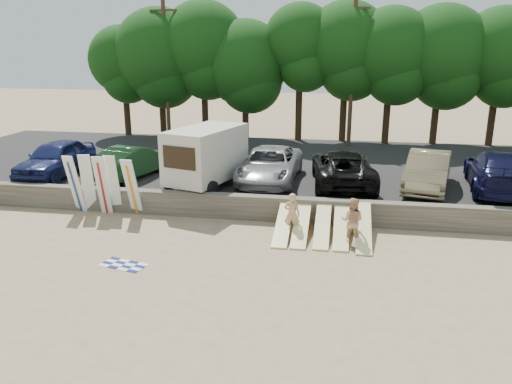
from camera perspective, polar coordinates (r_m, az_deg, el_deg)
ground at (r=17.54m, az=3.94°, el=-6.65°), size 120.00×120.00×0.00m
seawall at (r=20.16m, az=4.88°, el=-2.03°), size 44.00×0.50×1.00m
parking_lot at (r=27.40m, az=6.31°, el=2.57°), size 44.00×14.50×0.70m
treeline at (r=33.65m, az=7.76°, el=15.41°), size 32.84×6.26×9.12m
utility_poles at (r=32.10m, az=10.95°, el=13.57°), size 25.80×0.26×9.00m
box_trailer at (r=22.49m, az=-5.71°, el=4.36°), size 3.26×4.60×2.66m
car_0 at (r=26.26m, az=-21.90°, el=3.59°), size 2.10×5.11×1.73m
car_1 at (r=24.95m, az=-13.91°, el=3.44°), size 2.70×4.90×1.53m
car_2 at (r=23.41m, az=1.58°, el=3.12°), size 2.73×5.67×1.56m
car_3 at (r=23.13m, az=9.89°, el=2.76°), size 3.19×5.95×1.59m
car_4 at (r=23.33m, az=19.04°, el=2.28°), size 2.79×5.24×1.64m
car_5 at (r=24.19m, az=26.03°, el=2.12°), size 3.22×6.33×1.76m
surfboard_upright_0 at (r=22.26m, az=-20.01°, el=0.86°), size 0.59×0.75×2.54m
surfboard_upright_1 at (r=22.11m, az=-18.65°, el=0.93°), size 0.58×0.59×2.57m
surfboard_upright_2 at (r=21.64m, az=-17.15°, el=0.73°), size 0.51×0.60×2.56m
surfboard_upright_3 at (r=21.60m, az=-16.00°, el=0.81°), size 0.51×0.53×2.57m
surfboard_upright_4 at (r=21.10m, az=-13.99°, el=0.51°), size 0.54×0.84×2.50m
surfboard_low_0 at (r=18.77m, az=3.18°, el=-3.56°), size 0.56×2.90×0.91m
surfboard_low_1 at (r=18.73m, az=5.19°, el=-3.69°), size 0.56×2.91×0.88m
surfboard_low_2 at (r=18.72m, az=7.61°, el=-3.70°), size 0.56×2.89×0.94m
surfboard_low_3 at (r=18.73m, az=9.73°, el=-3.81°), size 0.56×2.90×0.92m
surfboard_low_4 at (r=18.54m, az=12.18°, el=-3.96°), size 0.56×2.86×1.04m
beachgoer_a at (r=18.61m, az=4.13°, el=-2.56°), size 0.62×0.43×1.64m
beachgoer_b at (r=18.08m, az=10.93°, el=-3.27°), size 0.96×0.82×1.72m
cooler at (r=19.38m, az=11.32°, el=-4.14°), size 0.45×0.40×0.32m
gear_bag at (r=19.57m, az=5.67°, el=-3.84°), size 0.37×0.34×0.22m
beach_towel at (r=16.94m, az=-14.91°, el=-8.04°), size 1.81×1.81×0.00m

